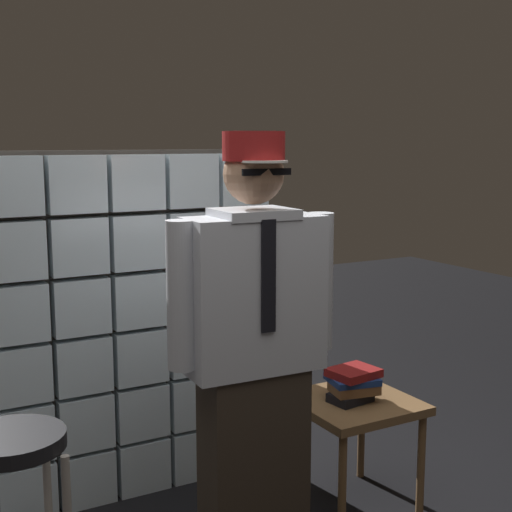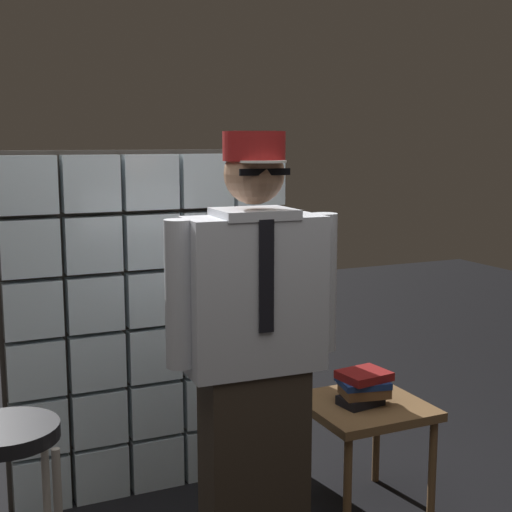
{
  "view_description": "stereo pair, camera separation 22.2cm",
  "coord_description": "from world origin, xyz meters",
  "px_view_note": "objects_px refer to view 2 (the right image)",
  "views": [
    {
      "loc": [
        -1.14,
        -2.04,
        1.7
      ],
      "look_at": [
        0.15,
        0.26,
        1.27
      ],
      "focal_mm": 50.65,
      "sensor_mm": 36.0,
      "label": 1
    },
    {
      "loc": [
        -0.94,
        -2.14,
        1.7
      ],
      "look_at": [
        0.15,
        0.26,
        1.27
      ],
      "focal_mm": 50.65,
      "sensor_mm": 36.0,
      "label": 2
    }
  ],
  "objects_px": {
    "standing_person": "(254,352)",
    "bar_stool": "(9,484)",
    "side_table": "(364,417)",
    "book_stack": "(363,386)"
  },
  "relations": [
    {
      "from": "side_table",
      "to": "book_stack",
      "type": "height_order",
      "value": "book_stack"
    },
    {
      "from": "side_table",
      "to": "bar_stool",
      "type": "bearing_deg",
      "value": -169.48
    },
    {
      "from": "bar_stool",
      "to": "book_stack",
      "type": "xyz_separation_m",
      "value": [
        1.54,
        0.28,
        0.02
      ]
    },
    {
      "from": "bar_stool",
      "to": "book_stack",
      "type": "relative_size",
      "value": 3.23
    },
    {
      "from": "standing_person",
      "to": "bar_stool",
      "type": "distance_m",
      "value": 0.97
    },
    {
      "from": "standing_person",
      "to": "side_table",
      "type": "xyz_separation_m",
      "value": [
        0.65,
        0.22,
        -0.45
      ]
    },
    {
      "from": "standing_person",
      "to": "book_stack",
      "type": "xyz_separation_m",
      "value": [
        0.63,
        0.21,
        -0.3
      ]
    },
    {
      "from": "bar_stool",
      "to": "side_table",
      "type": "distance_m",
      "value": 1.6
    },
    {
      "from": "bar_stool",
      "to": "side_table",
      "type": "height_order",
      "value": "bar_stool"
    },
    {
      "from": "bar_stool",
      "to": "side_table",
      "type": "relative_size",
      "value": 1.51
    }
  ]
}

